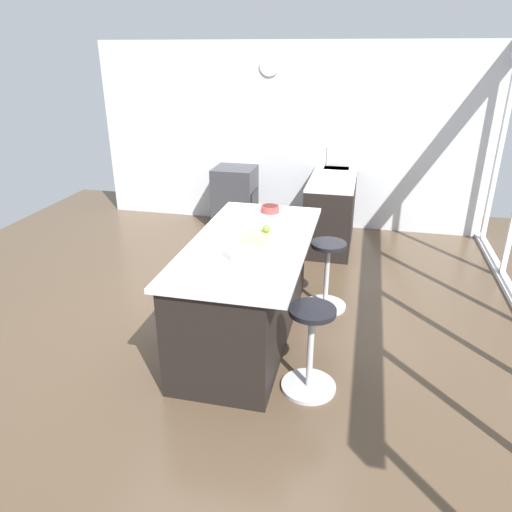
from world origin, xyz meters
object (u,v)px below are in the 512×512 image
Objects in this scene: oven_range at (235,197)px; cutting_board at (256,236)px; stool_by_window at (327,277)px; fruit_bowl at (270,209)px; stool_middle at (310,352)px; water_bottle at (234,248)px; apple_green at (266,228)px; kitchen_island at (246,288)px.

cutting_board reaches higher than oven_range.
fruit_bowl reaches higher than stool_by_window.
oven_range is 4.79× the size of fruit_bowl.
oven_range reaches higher than stool_middle.
water_bottle is (1.15, -0.66, 0.74)m from stool_by_window.
stool_middle is at bearing 23.77° from oven_range.
apple_green is (-0.10, 0.07, 0.05)m from cutting_board.
stool_by_window is at bearing 134.19° from cutting_board.
oven_range is at bearing -159.03° from apple_green.
kitchen_island is 0.97m from fruit_bowl.
water_bottle reaches higher than stool_by_window.
fruit_bowl is (-0.64, -0.09, -0.02)m from apple_green.
apple_green is (2.76, 1.06, 0.56)m from oven_range.
oven_range is 3.07m from cutting_board.
fruit_bowl is at bearing -178.29° from cutting_board.
kitchen_island reaches higher than stool_by_window.
kitchen_island is at bearing -42.40° from cutting_board.
stool_by_window is (-0.68, 0.69, -0.14)m from kitchen_island.
cutting_board is 0.57m from water_bottle.
fruit_bowl is at bearing -171.67° from apple_green.
apple_green reaches higher than oven_range.
cutting_board is at bearing -45.81° from stool_by_window.
oven_range is 2.78m from stool_by_window.
stool_by_window is (2.27, 1.60, -0.10)m from oven_range.
kitchen_island is at bearing 17.14° from oven_range.
kitchen_island is at bearing -3.96° from fruit_bowl.
cutting_board reaches higher than kitchen_island.
oven_range is 0.42× the size of kitchen_island.
water_bottle is (0.47, 0.03, 0.60)m from kitchen_island.
stool_by_window is at bearing 134.60° from kitchen_island.
water_bottle is (-0.20, -0.66, 0.74)m from stool_middle.
apple_green is 0.23× the size of water_bottle.
water_bottle reaches higher than kitchen_island.
fruit_bowl is (-0.82, 0.06, 0.51)m from kitchen_island.
stool_by_window is 1.00× the size of stool_middle.
stool_by_window and stool_middle have the same top height.
stool_middle is at bearing 31.94° from apple_green.
stool_middle is at bearing 45.40° from kitchen_island.
cutting_board is 1.15× the size of water_bottle.
fruit_bowl reaches higher than stool_middle.
oven_range is 3.01m from apple_green.
stool_by_window is 2.03× the size of cutting_board.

